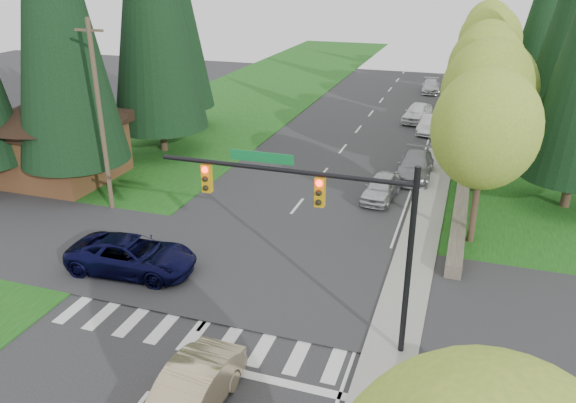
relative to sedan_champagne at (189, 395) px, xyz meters
The scene contains 26 objects.
ground 1.88m from the sedan_champagne, 167.57° to the left, with size 120.00×120.00×0.00m, color #28282B.
grass_east 23.32m from the sedan_champagne, 60.94° to the left, with size 14.00×110.00×0.06m, color #184713.
grass_west 25.12m from the sedan_champagne, 125.78° to the left, with size 14.00×110.00×0.06m, color #184713.
cross_street 8.57m from the sedan_champagne, 101.36° to the left, with size 120.00×8.00×0.10m, color #28282B.
sidewalk_east 22.98m from the sedan_champagne, 76.87° to the left, with size 1.80×80.00×0.13m, color gray.
curb_east 22.80m from the sedan_champagne, 78.95° to the left, with size 0.20×80.00×0.13m, color gray.
stone_wall_north 31.15m from the sedan_champagne, 77.17° to the left, with size 0.70×40.00×0.70m, color #4C4438.
traffic_signal 6.98m from the sedan_champagne, 61.09° to the left, with size 8.70×0.37×6.80m.
brown_building 22.81m from the sedan_champagne, 137.34° to the left, with size 8.40×8.40×5.40m.
utility_pole 17.24m from the sedan_champagne, 132.11° to the left, with size 1.60×0.24×10.00m.
decid_tree_0 16.92m from the sedan_champagne, 62.38° to the left, with size 4.80×4.80×8.37m.
decid_tree_1 23.24m from the sedan_champagne, 70.38° to the left, with size 5.20×5.20×8.80m.
decid_tree_2 29.78m from the sedan_champagne, 75.35° to the left, with size 5.00×5.00×8.82m.
decid_tree_3 36.49m from the sedan_champagne, 78.00° to the left, with size 5.00×5.00×8.55m.
decid_tree_4 43.37m from the sedan_champagne, 79.81° to the left, with size 5.40×5.40×9.18m.
decid_tree_5 50.15m from the sedan_champagne, 81.45° to the left, with size 4.80×4.80×8.30m.
decid_tree_6 57.10m from the sedan_champagne, 82.40° to the left, with size 5.20×5.20×8.86m.
conifer_w_b 27.05m from the sedan_champagne, 133.90° to the left, with size 5.44×5.44×17.80m.
conifer_e_c 50.64m from the sedan_champagne, 75.71° to the left, with size 5.10×5.10×16.80m.
sedan_champagne is the anchor object (origin of this frame).
suv_navy 9.30m from the sedan_champagne, 132.60° to the left, with size 2.56×5.55×1.54m, color black.
parked_car_a 18.55m from the sedan_champagne, 82.19° to the left, with size 1.62×4.02×1.37m, color silver.
parked_car_b 22.89m from the sedan_champagne, 80.14° to the left, with size 2.06×5.08×1.47m, color gray.
parked_car_c 33.34m from the sedan_champagne, 83.25° to the left, with size 1.42×4.06×1.34m, color #B7B7BC.
parked_car_d 36.46m from the sedan_champagne, 86.04° to the left, with size 1.82×4.53×1.54m, color white.
parked_car_e 48.81m from the sedan_champagne, 87.04° to the left, with size 1.76×4.33×1.26m, color #BCBCC1.
Camera 1 is at (8.48, -11.65, 12.34)m, focal length 35.00 mm.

